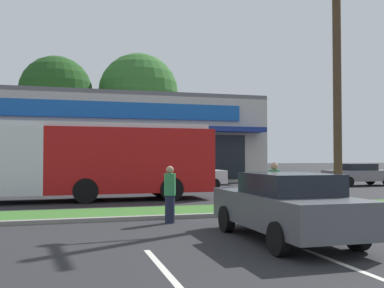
% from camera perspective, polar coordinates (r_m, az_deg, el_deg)
% --- Properties ---
extents(grass_median, '(56.00, 2.20, 0.12)m').
position_cam_1_polar(grass_median, '(14.99, 2.27, -8.51)').
color(grass_median, '#386B28').
rests_on(grass_median, ground_plane).
extents(curb_lip, '(56.00, 0.24, 0.12)m').
position_cam_1_polar(curb_lip, '(13.84, 3.87, -9.07)').
color(curb_lip, gray).
rests_on(curb_lip, ground_plane).
extents(parking_stripe_0, '(0.12, 4.80, 0.01)m').
position_cam_1_polar(parking_stripe_0, '(6.76, -2.09, -17.46)').
color(parking_stripe_0, silver).
rests_on(parking_stripe_0, ground_plane).
extents(storefront_building, '(22.92, 14.24, 6.43)m').
position_cam_1_polar(storefront_building, '(36.74, -11.20, 0.49)').
color(storefront_building, '#BCB7AD').
rests_on(storefront_building, ground_plane).
extents(tree_mid_left, '(6.72, 6.72, 11.21)m').
position_cam_1_polar(tree_mid_left, '(43.32, -17.09, 6.34)').
color(tree_mid_left, '#473323').
rests_on(tree_mid_left, ground_plane).
extents(tree_mid, '(7.91, 7.91, 12.17)m').
position_cam_1_polar(tree_mid, '(44.88, -6.89, 6.48)').
color(tree_mid, '#473323').
rests_on(tree_mid, ground_plane).
extents(utility_pole, '(3.07, 2.40, 11.20)m').
position_cam_1_polar(utility_pole, '(17.25, 17.77, 12.20)').
color(utility_pole, '#4C3826').
rests_on(utility_pole, ground_plane).
extents(city_bus, '(12.83, 2.76, 3.25)m').
position_cam_1_polar(city_bus, '(19.25, -16.57, -1.84)').
color(city_bus, '#B71414').
rests_on(city_bus, ground_plane).
extents(car_0, '(4.60, 1.89, 1.42)m').
position_cam_1_polar(car_0, '(30.46, 20.70, -3.64)').
color(car_0, slate).
rests_on(car_0, ground_plane).
extents(car_1, '(1.93, 4.48, 1.49)m').
position_cam_1_polar(car_1, '(10.09, 11.93, -7.74)').
color(car_1, '#515459').
rests_on(car_1, ground_plane).
extents(car_2, '(4.50, 2.01, 1.57)m').
position_cam_1_polar(car_2, '(24.48, -12.37, -4.07)').
color(car_2, '#9E998C').
rests_on(car_2, ground_plane).
extents(car_3, '(4.13, 2.00, 1.52)m').
position_cam_1_polar(car_3, '(25.47, -0.57, -4.06)').
color(car_3, silver).
rests_on(car_3, ground_plane).
extents(pedestrian_near_bench, '(0.32, 0.32, 1.59)m').
position_cam_1_polar(pedestrian_near_bench, '(12.48, -2.86, -6.47)').
color(pedestrian_near_bench, '#1E2338').
rests_on(pedestrian_near_bench, ground_plane).
extents(pedestrian_by_pole, '(0.34, 0.34, 1.68)m').
position_cam_1_polar(pedestrian_by_pole, '(13.34, 10.55, -5.94)').
color(pedestrian_by_pole, black).
rests_on(pedestrian_by_pole, ground_plane).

